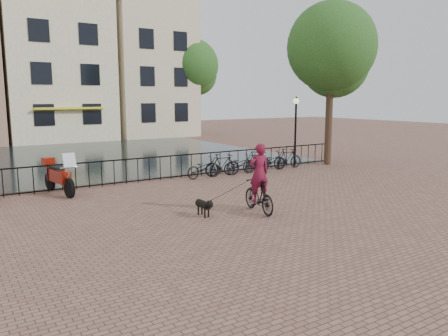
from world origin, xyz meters
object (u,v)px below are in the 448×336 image
lamp_post (296,120)px  cyclist (259,182)px  motorcycle (59,172)px  dog (203,207)px

lamp_post → cyclist: size_ratio=1.40×
motorcycle → lamp_post: bearing=-9.6°
lamp_post → dog: 10.36m
cyclist → motorcycle: bearing=-45.0°
cyclist → dog: 1.84m
dog → lamp_post: bearing=32.1°
cyclist → motorcycle: size_ratio=1.06×
motorcycle → cyclist: bearing=-62.9°
cyclist → dog: bearing=-10.9°
cyclist → lamp_post: bearing=-130.7°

